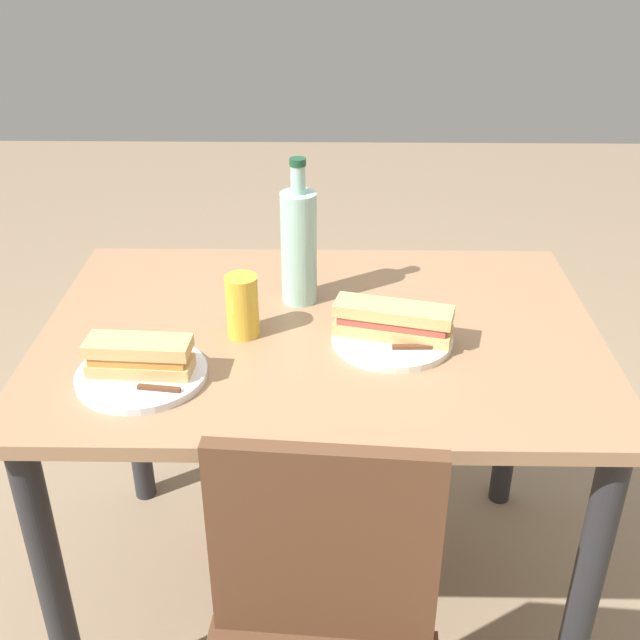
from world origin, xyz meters
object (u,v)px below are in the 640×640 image
Objects in this scene: baguette_sandwich_far at (393,321)px; knife_far at (393,347)px; beer_glass at (242,306)px; dining_table at (320,376)px; plate_near at (142,374)px; plate_far at (392,338)px; knife_near at (139,387)px; water_bottle at (299,245)px; baguette_sandwich_near at (139,356)px.

baguette_sandwich_far is 0.06m from knife_far.
knife_far is 0.32m from beer_glass.
dining_table is 4.72× the size of plate_near.
baguette_sandwich_far is (0.00, 0.00, 0.04)m from plate_far.
baguette_sandwich_far reaches higher than plate_far.
knife_near is at bearing 22.85° from plate_far.
water_bottle is at bearing -125.46° from beer_glass.
plate_far is at bearing -163.51° from baguette_sandwich_near.
baguette_sandwich_near is at bearing 43.70° from beer_glass.
baguette_sandwich_far is at bearing -157.15° from knife_near.
knife_far is (-0.47, -0.15, 0.00)m from knife_near.
beer_glass reaches higher than plate_far.
knife_far is at bearing 129.56° from water_bottle.
water_bottle is (0.20, -0.18, 0.09)m from baguette_sandwich_far.
plate_near is 0.06m from knife_near.
plate_far is at bearing 137.35° from water_bottle.
plate_near reaches higher than dining_table.
dining_table is at bearing -35.89° from knife_far.
baguette_sandwich_far is (-0.48, -0.14, -0.00)m from baguette_sandwich_near.
water_bottle is 2.47× the size of beer_glass.
beer_glass reaches higher than dining_table.
baguette_sandwich_near is at bearing 16.49° from plate_far.
baguette_sandwich_far reaches higher than knife_far.
plate_near is 0.45m from water_bottle.
dining_table is 0.23m from baguette_sandwich_far.
plate_near is at bearing 0.00° from baguette_sandwich_near.
knife_far is (-0.15, 0.11, 0.14)m from dining_table.
plate_far reaches higher than dining_table.
knife_near is 0.72× the size of baguette_sandwich_far.
water_bottle reaches higher than baguette_sandwich_near.
dining_table is 0.41m from plate_near.
beer_glass is at bearing -136.30° from plate_near.
baguette_sandwich_near is at bearing 16.49° from baguette_sandwich_far.
baguette_sandwich_near is 0.44m from water_bottle.
baguette_sandwich_far is 0.28m from water_bottle.
knife_near and knife_far have the same top height.
dining_table is 0.44m from knife_near.
baguette_sandwich_near is 0.80× the size of plate_far.
beer_glass is at bearing -136.30° from baguette_sandwich_near.
knife_near is 1.36× the size of beer_glass.
plate_near is at bearing -82.20° from knife_near.
water_bottle is (0.19, -0.23, 0.12)m from knife_far.
plate_far is 0.05m from knife_far.
water_bottle is at bearing -131.54° from plate_near.
baguette_sandwich_near is 0.07m from knife_near.
baguette_sandwich_far is 0.76× the size of water_bottle.
plate_far is at bearing 160.77° from dining_table.
baguette_sandwich_near is at bearing 30.19° from dining_table.
baguette_sandwich_far is 1.87× the size of beer_glass.
dining_table is at bearing -149.81° from baguette_sandwich_near.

